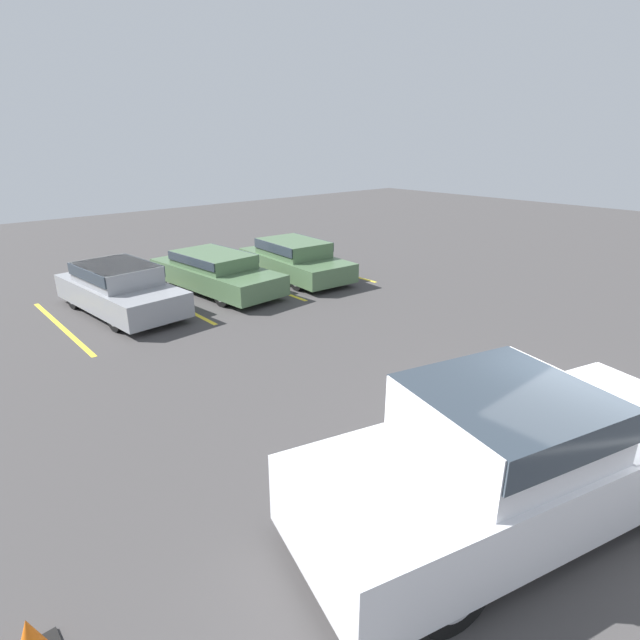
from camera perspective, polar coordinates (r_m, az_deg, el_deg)
The scene contains 9 objects.
ground_plane at distance 7.94m, azimuth 29.66°, elevation -16.29°, with size 60.00×60.00×0.00m, color #423F3F.
stall_stripe_a at distance 13.81m, azimuth -27.46°, elevation -0.69°, with size 0.12×4.79×0.01m, color yellow.
stall_stripe_b at distance 14.68m, azimuth -16.51°, elevation 1.95°, with size 0.12×4.79×0.01m, color yellow.
stall_stripe_c at distance 16.05m, azimuth -7.09°, elevation 4.16°, with size 0.12×4.79×0.01m, color yellow.
stall_stripe_d at distance 17.80m, azimuth 0.71°, elevation 5.90°, with size 0.12×4.79×0.01m, color yellow.
pickup_truck at distance 6.48m, azimuth 21.47°, elevation -14.17°, with size 5.77×3.33×1.78m.
parked_sedan_a at distance 14.14m, azimuth -21.95°, elevation 3.50°, with size 2.09×4.39×1.29m.
parked_sedan_b at distance 15.36m, azimuth -11.89°, elevation 5.55°, with size 2.10×4.81×1.16m.
parked_sedan_c at distance 16.52m, azimuth -2.93°, elevation 7.08°, with size 2.07×4.42×1.23m.
Camera 1 is at (-6.44, -1.60, 4.37)m, focal length 28.00 mm.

